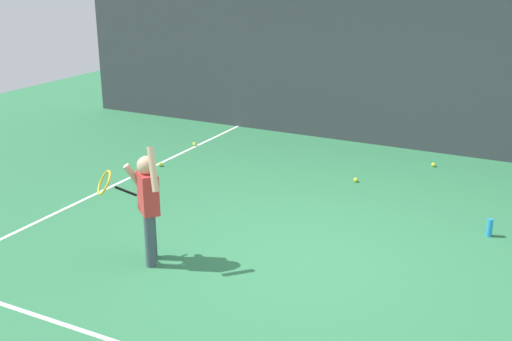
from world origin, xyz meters
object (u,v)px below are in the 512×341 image
(tennis_ball_0, at_px, (356,180))
(tennis_ball_3, at_px, (160,164))
(tennis_player, at_px, (147,199))
(tennis_ball_2, at_px, (195,144))
(tennis_ball_1, at_px, (433,165))
(water_bottle, at_px, (490,228))

(tennis_ball_0, height_order, tennis_ball_3, same)
(tennis_player, bearing_deg, tennis_ball_2, 155.82)
(tennis_ball_1, distance_m, tennis_ball_3, 4.31)
(tennis_player, xyz_separation_m, tennis_ball_2, (-1.94, 3.96, -0.69))
(tennis_ball_3, bearing_deg, tennis_ball_0, 13.34)
(water_bottle, xyz_separation_m, tennis_ball_0, (-2.02, 1.09, -0.08))
(tennis_ball_2, distance_m, tennis_ball_3, 1.21)
(tennis_ball_1, height_order, tennis_ball_2, same)
(tennis_player, xyz_separation_m, tennis_ball_0, (1.17, 3.46, -0.69))
(tennis_player, distance_m, tennis_ball_3, 3.37)
(tennis_ball_0, relative_size, tennis_ball_2, 1.00)
(tennis_player, height_order, tennis_ball_0, tennis_player)
(water_bottle, distance_m, tennis_ball_3, 5.02)
(tennis_ball_0, distance_m, tennis_ball_3, 3.06)
(tennis_ball_1, bearing_deg, tennis_player, -113.44)
(water_bottle, distance_m, tennis_ball_2, 5.37)
(tennis_player, bearing_deg, water_bottle, 76.34)
(water_bottle, bearing_deg, tennis_player, -143.43)
(tennis_ball_3, bearing_deg, water_bottle, -4.43)
(tennis_ball_3, bearing_deg, tennis_ball_1, 26.81)
(tennis_player, distance_m, tennis_ball_1, 5.17)
(water_bottle, height_order, tennis_ball_0, water_bottle)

